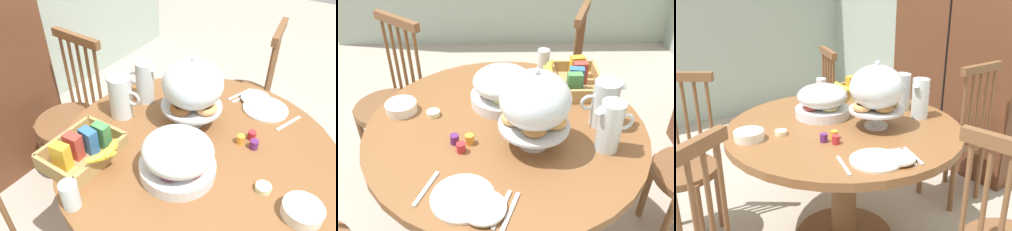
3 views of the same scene
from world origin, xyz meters
The scene contains 20 objects.
ground_plane centered at (0.00, 0.00, 0.00)m, with size 10.00×10.00×0.00m, color #A89E8E.
dining_table centered at (0.10, 0.00, 0.53)m, with size 1.21×1.21×0.74m.
windsor_chair_near_window centered at (-0.74, 0.34, 0.45)m, with size 0.43×0.43×0.97m.
windsor_chair_by_cabinet centered at (-0.49, -0.68, 0.45)m, with size 0.47×0.47×0.97m.
pastry_stand_with_dome centered at (0.23, 0.11, 0.94)m, with size 0.28×0.28×0.34m.
fruit_platter_covered centered at (-0.08, -0.01, 0.83)m, with size 0.30×0.30×0.18m.
orange_juice_pitcher centered at (0.10, 0.41, 0.83)m, with size 0.11×0.19×0.21m.
milk_pitcher centered at (0.26, 0.40, 0.84)m, with size 0.09×0.17×0.22m.
cereal_basket centered at (-0.22, 0.35, 0.79)m, with size 0.32×0.30×0.12m.
china_plate_large centered at (0.52, -0.15, 0.75)m, with size 0.22×0.22×0.01m, color white.
china_plate_small centered at (0.57, -0.08, 0.76)m, with size 0.15×0.15×0.01m, color white.
cereal_bowl centered at (-0.01, -0.47, 0.76)m, with size 0.14×0.14×0.04m, color white.
drinking_glass centered at (-0.42, 0.21, 0.80)m, with size 0.06×0.06×0.11m, color silver.
butter_dish centered at (0.02, -0.32, 0.75)m, with size 0.06×0.06×0.02m, color beige.
jam_jar_strawberry centered at (0.27, -0.18, 0.76)m, with size 0.04×0.04×0.04m, color #B7282D.
jam_jar_apricot centered at (0.22, -0.15, 0.76)m, with size 0.04×0.04×0.04m, color orange.
jam_jar_grape centered at (0.22, -0.21, 0.76)m, with size 0.04×0.04×0.04m, color #5B2366.
table_knife centered at (0.57, -0.02, 0.74)m, with size 0.17×0.01×0.01m, color silver.
dinner_fork centered at (0.58, 0.01, 0.74)m, with size 0.17×0.01×0.01m, color silver.
soup_spoon centered at (0.47, -0.28, 0.74)m, with size 0.17×0.01×0.01m, color silver.
Camera 2 is at (1.36, -0.02, 1.68)m, focal length 38.78 mm.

